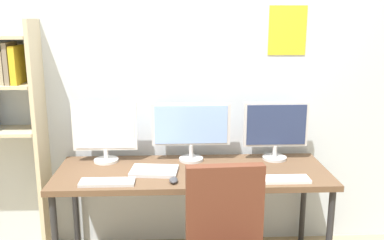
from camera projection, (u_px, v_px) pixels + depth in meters
name	position (u px, v px, depth m)	size (l,w,h in m)	color
wall_back	(190.00, 82.00, 3.27)	(4.31, 0.11, 2.60)	silver
desk	(192.00, 177.00, 3.01)	(1.91, 0.68, 0.74)	brown
monitor_left	(105.00, 130.00, 3.11)	(0.47, 0.18, 0.46)	silver
monitor_center	(191.00, 128.00, 3.14)	(0.58, 0.18, 0.43)	silver
monitor_right	(276.00, 128.00, 3.17)	(0.48, 0.18, 0.44)	silver
keyboard_left	(107.00, 182.00, 2.74)	(0.35, 0.13, 0.02)	silver
keyboard_right	(279.00, 179.00, 2.79)	(0.40, 0.13, 0.02)	silver
mouse_left_side	(174.00, 180.00, 2.76)	(0.06, 0.10, 0.03)	#38383D
mouse_right_side	(205.00, 181.00, 2.75)	(0.06, 0.10, 0.03)	silver
laptop_closed	(154.00, 171.00, 2.94)	(0.32, 0.22, 0.02)	silver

